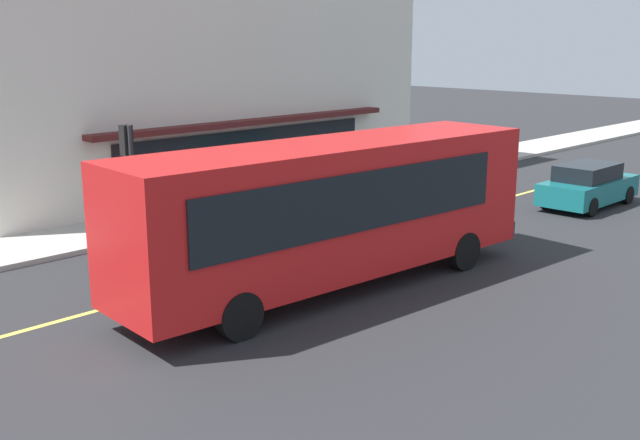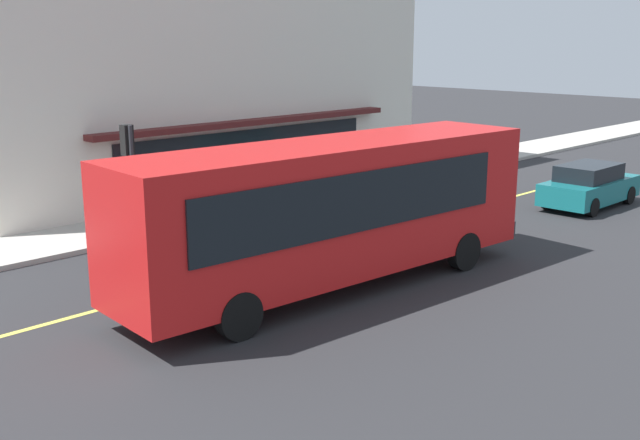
{
  "view_description": "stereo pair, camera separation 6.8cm",
  "coord_description": "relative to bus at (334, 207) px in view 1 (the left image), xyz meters",
  "views": [
    {
      "loc": [
        -14.37,
        -14.59,
        5.87
      ],
      "look_at": [
        -1.83,
        -2.17,
        1.6
      ],
      "focal_mm": 42.85,
      "sensor_mm": 36.0,
      "label": 1
    },
    {
      "loc": [
        -14.32,
        -14.64,
        5.87
      ],
      "look_at": [
        -1.83,
        -2.17,
        1.6
      ],
      "focal_mm": 42.85,
      "sensor_mm": 36.0,
      "label": 2
    }
  ],
  "objects": [
    {
      "name": "traffic_light",
      "position": [
        -0.79,
        7.62,
        0.55
      ],
      "size": [
        0.3,
        0.52,
        3.2
      ],
      "color": "#2D2D33",
      "rests_on": "sidewalk"
    },
    {
      "name": "ground",
      "position": [
        1.79,
        2.6,
        -1.99
      ],
      "size": [
        120.0,
        120.0,
        0.0
      ],
      "primitive_type": "plane",
      "color": "#28282B"
    },
    {
      "name": "car_teal",
      "position": [
        12.78,
        -0.15,
        -1.24
      ],
      "size": [
        4.3,
        1.86,
        1.52
      ],
      "color": "#14666B",
      "rests_on": "ground"
    },
    {
      "name": "sidewalk",
      "position": [
        1.79,
        8.32,
        -1.91
      ],
      "size": [
        80.0,
        2.87,
        0.15
      ],
      "primitive_type": "cube",
      "color": "#B2ADA3",
      "rests_on": "ground"
    },
    {
      "name": "lane_centre_stripe",
      "position": [
        1.79,
        2.6,
        -1.98
      ],
      "size": [
        36.0,
        0.16,
        0.01
      ],
      "primitive_type": "cube",
      "color": "#D8D14C",
      "rests_on": "ground"
    },
    {
      "name": "bus",
      "position": [
        0.0,
        0.0,
        0.0
      ],
      "size": [
        11.27,
        3.24,
        3.5
      ],
      "color": "red",
      "rests_on": "ground"
    },
    {
      "name": "storefront_building",
      "position": [
        5.65,
        14.81,
        3.4
      ],
      "size": [
        19.2,
        10.72,
        10.79
      ],
      "color": "silver",
      "rests_on": "ground"
    }
  ]
}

